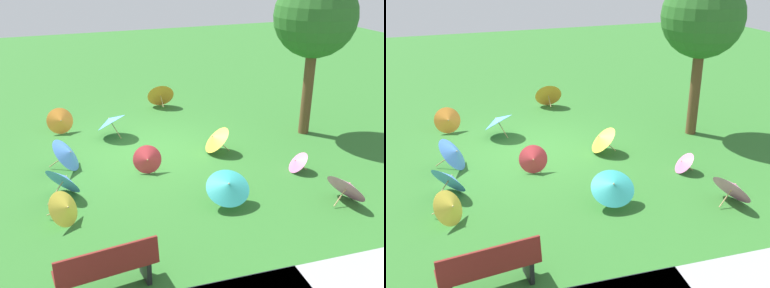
# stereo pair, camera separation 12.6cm
# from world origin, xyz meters

# --- Properties ---
(ground) EXTENTS (40.00, 40.00, 0.00)m
(ground) POSITION_xyz_m (0.00, 0.00, 0.00)
(ground) COLOR #2D6B28
(park_bench) EXTENTS (1.63, 0.61, 0.90)m
(park_bench) POSITION_xyz_m (2.09, 5.14, 0.47)
(park_bench) COLOR maroon
(park_bench) RESTS_ON ground
(shade_tree) EXTENTS (2.26, 2.26, 4.51)m
(shade_tree) POSITION_xyz_m (-4.67, 0.41, 3.34)
(shade_tree) COLOR brown
(shade_tree) RESTS_ON ground
(parasol_pink_0) EXTENTS (0.93, 1.06, 0.79)m
(parasol_pink_0) POSITION_xyz_m (-3.23, 4.19, 0.39)
(parasol_pink_0) COLOR tan
(parasol_pink_0) RESTS_ON ground
(parasol_yellow_0) EXTENTS (0.83, 0.90, 0.78)m
(parasol_yellow_0) POSITION_xyz_m (-1.60, 0.81, 0.42)
(parasol_yellow_0) COLOR tan
(parasol_yellow_0) RESTS_ON ground
(parasol_orange_0) EXTENTS (0.98, 0.90, 0.89)m
(parasol_orange_0) POSITION_xyz_m (-1.39, -3.46, 0.44)
(parasol_orange_0) COLOR tan
(parasol_orange_0) RESTS_ON ground
(parasol_yellow_1) EXTENTS (0.84, 0.87, 0.71)m
(parasol_yellow_1) POSITION_xyz_m (2.49, 2.91, 0.36)
(parasol_yellow_1) COLOR tan
(parasol_yellow_1) RESTS_ON ground
(parasol_teal_0) EXTENTS (1.08, 1.06, 0.80)m
(parasol_teal_0) POSITION_xyz_m (-0.77, 3.44, 0.49)
(parasol_teal_0) COLOR tan
(parasol_teal_0) RESTS_ON ground
(parasol_pink_1) EXTENTS (0.59, 0.69, 0.52)m
(parasol_pink_1) POSITION_xyz_m (-3.05, 2.53, 0.26)
(parasol_pink_1) COLOR tan
(parasol_pink_1) RESTS_ON ground
(parasol_blue_0) EXTENTS (1.23, 1.23, 0.82)m
(parasol_blue_0) POSITION_xyz_m (0.78, -1.27, 0.51)
(parasol_blue_0) COLOR tan
(parasol_blue_0) RESTS_ON ground
(parasol_blue_1) EXTENTS (0.95, 1.08, 0.83)m
(parasol_blue_1) POSITION_xyz_m (2.16, 0.43, 0.42)
(parasol_blue_1) COLOR tan
(parasol_blue_1) RESTS_ON ground
(parasol_blue_2) EXTENTS (1.01, 1.05, 0.80)m
(parasol_blue_2) POSITION_xyz_m (2.38, 1.73, 0.40)
(parasol_blue_2) COLOR tan
(parasol_blue_2) RESTS_ON ground
(parasol_orange_2) EXTENTS (0.83, 0.83, 0.79)m
(parasol_orange_2) POSITION_xyz_m (2.10, -2.09, 0.39)
(parasol_orange_2) COLOR tan
(parasol_orange_2) RESTS_ON ground
(parasol_red_0) EXTENTS (0.76, 0.77, 0.70)m
(parasol_red_0) POSITION_xyz_m (0.39, 1.32, 0.35)
(parasol_red_0) COLOR tan
(parasol_red_0) RESTS_ON ground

